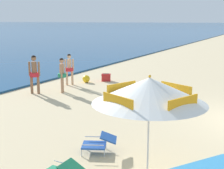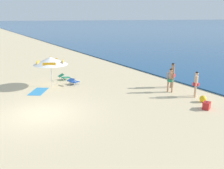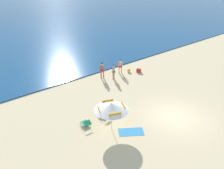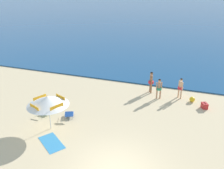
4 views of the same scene
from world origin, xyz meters
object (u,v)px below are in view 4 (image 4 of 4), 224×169
(lounge_chair_beside_umbrella, at_px, (46,111))
(person_standing_near_shore, at_px, (151,81))
(person_standing_beside, at_px, (159,87))
(beach_ball, at_px, (192,99))
(lounge_chair_under_umbrella, at_px, (69,114))
(cooler_box, at_px, (204,106))
(beach_umbrella_striped_main, at_px, (48,101))
(beach_towel, at_px, (52,143))
(person_wading_in, at_px, (181,87))

(lounge_chair_beside_umbrella, distance_m, person_standing_near_shore, 8.48)
(person_standing_beside, height_order, beach_ball, person_standing_beside)
(lounge_chair_under_umbrella, relative_size, person_standing_beside, 0.62)
(person_standing_near_shore, xyz_separation_m, beach_ball, (3.29, -0.68, -0.83))
(person_standing_beside, relative_size, beach_ball, 4.01)
(lounge_chair_under_umbrella, height_order, beach_ball, lounge_chair_under_umbrella)
(lounge_chair_beside_umbrella, height_order, cooler_box, lounge_chair_beside_umbrella)
(beach_umbrella_striped_main, distance_m, cooler_box, 10.78)
(cooler_box, bearing_deg, person_standing_beside, 171.73)
(person_standing_beside, xyz_separation_m, beach_ball, (2.50, 0.28, -0.74))
(beach_ball, bearing_deg, lounge_chair_under_umbrella, -145.37)
(lounge_chair_beside_umbrella, bearing_deg, person_standing_beside, 36.69)
(beach_towel, bearing_deg, beach_umbrella_striped_main, 124.59)
(lounge_chair_beside_umbrella, distance_m, beach_ball, 10.67)
(lounge_chair_beside_umbrella, height_order, beach_ball, lounge_chair_beside_umbrella)
(lounge_chair_beside_umbrella, xyz_separation_m, beach_towel, (2.11, -2.60, -0.27))
(person_wading_in, relative_size, beach_ball, 4.03)
(beach_umbrella_striped_main, bearing_deg, lounge_chair_under_umbrella, 73.72)
(beach_umbrella_striped_main, relative_size, person_wading_in, 2.07)
(person_standing_near_shore, xyz_separation_m, cooler_box, (4.16, -1.45, -0.83))
(person_standing_near_shore, bearing_deg, lounge_chair_beside_umbrella, -134.84)
(beach_umbrella_striped_main, xyz_separation_m, person_standing_beside, (5.48, 6.42, -0.94))
(lounge_chair_under_umbrella, bearing_deg, lounge_chair_beside_umbrella, -176.57)
(person_standing_near_shore, bearing_deg, lounge_chair_under_umbrella, -125.78)
(lounge_chair_under_umbrella, distance_m, person_standing_beside, 7.08)
(beach_umbrella_striped_main, height_order, lounge_chair_beside_umbrella, beach_umbrella_striped_main)
(cooler_box, height_order, beach_ball, cooler_box)
(cooler_box, bearing_deg, beach_towel, -138.26)
(person_standing_near_shore, distance_m, person_standing_beside, 1.25)
(person_standing_beside, distance_m, beach_ball, 2.62)
(cooler_box, bearing_deg, person_standing_near_shore, 160.81)
(person_standing_beside, xyz_separation_m, person_wading_in, (1.54, 0.69, 0.00))
(lounge_chair_under_umbrella, xyz_separation_m, person_wading_in, (6.58, 5.62, 0.67))
(beach_ball, xyz_separation_m, beach_towel, (-7.14, -7.91, -0.20))
(lounge_chair_under_umbrella, xyz_separation_m, cooler_box, (8.40, 4.44, -0.07))
(beach_umbrella_striped_main, distance_m, person_standing_near_shore, 8.78)
(cooler_box, bearing_deg, lounge_chair_under_umbrella, -152.13)
(beach_umbrella_striped_main, relative_size, beach_ball, 8.33)
(beach_umbrella_striped_main, bearing_deg, cooler_box, 33.88)
(person_standing_beside, bearing_deg, person_standing_near_shore, 129.72)
(person_wading_in, xyz_separation_m, cooler_box, (1.82, -1.17, -0.74))
(person_wading_in, xyz_separation_m, beach_ball, (0.96, -0.41, -0.74))
(beach_towel, bearing_deg, lounge_chair_under_umbrella, 98.36)
(lounge_chair_beside_umbrella, xyz_separation_m, person_standing_near_shore, (5.96, 5.99, 0.76))
(person_standing_beside, bearing_deg, person_wading_in, 23.97)
(lounge_chair_under_umbrella, height_order, person_wading_in, person_wading_in)
(person_wading_in, height_order, beach_ball, person_wading_in)
(person_standing_beside, bearing_deg, beach_umbrella_striped_main, -130.45)
(lounge_chair_beside_umbrella, relative_size, beach_towel, 0.50)
(cooler_box, bearing_deg, lounge_chair_beside_umbrella, -155.80)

